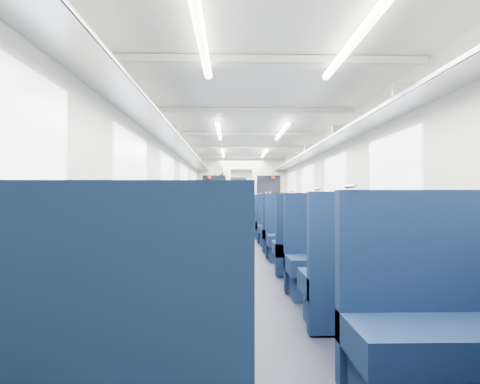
{
  "coord_description": "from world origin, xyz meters",
  "views": [
    {
      "loc": [
        -0.34,
        -9.32,
        1.14
      ],
      "look_at": [
        -0.07,
        2.16,
        1.25
      ],
      "focal_mm": 29.27,
      "sensor_mm": 36.0,
      "label": 1
    }
  ],
  "objects": [
    {
      "name": "seat_9",
      "position": [
        0.83,
        -3.7,
        0.37
      ],
      "size": [
        1.09,
        0.6,
        1.21
      ],
      "color": "#0D1D3E",
      "rests_on": "floor"
    },
    {
      "name": "wall_far",
      "position": [
        0.0,
        9.0,
        1.18
      ],
      "size": [
        2.8,
        0.02,
        2.35
      ],
      "primitive_type": "cube",
      "color": "beige",
      "rests_on": "floor"
    },
    {
      "name": "seat_8",
      "position": [
        -0.83,
        -3.77,
        0.37
      ],
      "size": [
        1.09,
        0.6,
        1.21
      ],
      "color": "#0D1D3E",
      "rests_on": "floor"
    },
    {
      "name": "ceiling_fittings",
      "position": [
        0.0,
        -0.26,
        2.29
      ],
      "size": [
        2.7,
        16.06,
        0.11
      ],
      "color": "beige",
      "rests_on": "ceiling"
    },
    {
      "name": "seat_23",
      "position": [
        0.83,
        5.34,
        0.37
      ],
      "size": [
        1.09,
        0.6,
        1.21
      ],
      "color": "#0D1D3E",
      "rests_on": "floor"
    },
    {
      "name": "seat_14",
      "position": [
        -0.83,
        -0.29,
        0.37
      ],
      "size": [
        1.09,
        0.6,
        1.21
      ],
      "color": "#0D1D3E",
      "rests_on": "floor"
    },
    {
      "name": "seat_13",
      "position": [
        0.83,
        -1.37,
        0.37
      ],
      "size": [
        1.09,
        0.6,
        1.21
      ],
      "color": "#0D1D3E",
      "rests_on": "floor"
    },
    {
      "name": "seat_22",
      "position": [
        -0.83,
        5.25,
        0.37
      ],
      "size": [
        1.09,
        0.6,
        1.21
      ],
      "color": "#0D1D3E",
      "rests_on": "floor"
    },
    {
      "name": "seat_3",
      "position": [
        0.83,
        -7.18,
        0.37
      ],
      "size": [
        1.09,
        0.6,
        1.21
      ],
      "color": "#0D1D3E",
      "rests_on": "floor"
    },
    {
      "name": "dado_left",
      "position": [
        -1.39,
        0.0,
        0.35
      ],
      "size": [
        0.03,
        17.9,
        0.7
      ],
      "primitive_type": "cube",
      "color": "#0F1B34",
      "rests_on": "floor"
    },
    {
      "name": "seat_17",
      "position": [
        0.83,
        0.92,
        0.37
      ],
      "size": [
        1.09,
        0.6,
        1.21
      ],
      "color": "#0D1D3E",
      "rests_on": "floor"
    },
    {
      "name": "end_door",
      "position": [
        0.0,
        8.94,
        1.0
      ],
      "size": [
        0.75,
        0.06,
        2.0
      ],
      "primitive_type": "cube",
      "color": "black",
      "rests_on": "floor"
    },
    {
      "name": "seat_18",
      "position": [
        -0.83,
        1.99,
        0.37
      ],
      "size": [
        1.09,
        0.6,
        1.21
      ],
      "color": "#0D1D3E",
      "rests_on": "floor"
    },
    {
      "name": "dado_right",
      "position": [
        1.39,
        0.0,
        0.35
      ],
      "size": [
        0.03,
        17.9,
        0.7
      ],
      "primitive_type": "cube",
      "color": "#0F1B34",
      "rests_on": "floor"
    },
    {
      "name": "seat_19",
      "position": [
        0.83,
        2.06,
        0.37
      ],
      "size": [
        1.09,
        0.6,
        1.21
      ],
      "color": "#0D1D3E",
      "rests_on": "floor"
    },
    {
      "name": "seat_5",
      "position": [
        0.83,
        -6.0,
        0.37
      ],
      "size": [
        1.09,
        0.6,
        1.21
      ],
      "color": "#0D1D3E",
      "rests_on": "floor"
    },
    {
      "name": "windows",
      "position": [
        0.0,
        -0.46,
        1.42
      ],
      "size": [
        2.78,
        15.6,
        0.75
      ],
      "color": "white",
      "rests_on": "wall_left"
    },
    {
      "name": "luggage_rack_left",
      "position": [
        -1.21,
        0.0,
        1.97
      ],
      "size": [
        0.36,
        17.4,
        0.18
      ],
      "color": "#B2B5BA",
      "rests_on": "wall_left"
    },
    {
      "name": "floor",
      "position": [
        0.0,
        0.0,
        0.0
      ],
      "size": [
        2.8,
        18.0,
        0.01
      ],
      "primitive_type": "cube",
      "color": "black",
      "rests_on": "ground"
    },
    {
      "name": "seat_11",
      "position": [
        0.83,
        -2.42,
        0.37
      ],
      "size": [
        1.09,
        0.6,
        1.21
      ],
      "color": "#0D1D3E",
      "rests_on": "floor"
    },
    {
      "name": "seat_6",
      "position": [
        -0.83,
        -4.8,
        0.37
      ],
      "size": [
        1.09,
        0.6,
        1.21
      ],
      "color": "#0D1D3E",
      "rests_on": "floor"
    },
    {
      "name": "seat_16",
      "position": [
        -0.83,
        0.93,
        0.37
      ],
      "size": [
        1.09,
        0.6,
        1.21
      ],
      "color": "#0D1D3E",
      "rests_on": "floor"
    },
    {
      "name": "seat_10",
      "position": [
        -0.83,
        -2.61,
        0.37
      ],
      "size": [
        1.09,
        0.6,
        1.21
      ],
      "color": "#0D1D3E",
      "rests_on": "floor"
    },
    {
      "name": "seat_4",
      "position": [
        -0.83,
        -6.1,
        0.37
      ],
      "size": [
        1.09,
        0.6,
        1.21
      ],
      "color": "#0D1D3E",
      "rests_on": "floor"
    },
    {
      "name": "wall_left",
      "position": [
        -1.4,
        0.0,
        1.18
      ],
      "size": [
        0.02,
        18.0,
        2.35
      ],
      "primitive_type": "cube",
      "color": "beige",
      "rests_on": "floor"
    },
    {
      "name": "seat_20",
      "position": [
        -0.83,
        4.15,
        0.37
      ],
      "size": [
        1.09,
        0.6,
        1.21
      ],
      "color": "#0D1D3E",
      "rests_on": "floor"
    },
    {
      "name": "seat_15",
      "position": [
        0.83,
        -0.23,
        0.37
      ],
      "size": [
        1.09,
        0.6,
        1.21
      ],
      "color": "#0D1D3E",
      "rests_on": "floor"
    },
    {
      "name": "seat_12",
      "position": [
        -0.83,
        -1.48,
        0.37
      ],
      "size": [
        1.09,
        0.6,
        1.21
      ],
      "color": "#0D1D3E",
      "rests_on": "floor"
    },
    {
      "name": "seat_7",
      "position": [
        0.83,
        -4.89,
        0.37
      ],
      "size": [
        1.09,
        0.6,
        1.21
      ],
      "color": "#0D1D3E",
      "rests_on": "floor"
    },
    {
      "name": "wall_right",
      "position": [
        1.4,
        0.0,
        1.18
      ],
      "size": [
        0.02,
        18.0,
        2.35
      ],
      "primitive_type": "cube",
      "color": "beige",
      "rests_on": "floor"
    },
    {
      "name": "luggage_rack_right",
      "position": [
        1.21,
        0.0,
        1.97
      ],
      "size": [
        0.36,
        17.4,
        0.18
      ],
      "color": "#B2B5BA",
      "rests_on": "wall_right"
    },
    {
      "name": "ceiling",
      "position": [
        0.0,
        0.0,
        2.35
      ],
      "size": [
        2.8,
        18.0,
        0.01
      ],
      "primitive_type": "cube",
      "color": "silver",
      "rests_on": "wall_left"
    },
    {
      "name": "seat_21",
      "position": [
        0.83,
        4.21,
        0.37
      ],
      "size": [
        1.09,
        0.6,
        1.21
      ],
      "color": "#0D1D3E",
      "rests_on": "floor"
    },
    {
      "name": "seat_2",
      "position": [
        -0.83,
        -7.01,
        0.37
      ],
      "size": [
        1.09,
        0.6,
        1.21
      ],
      "color": "#0D1D3E",
      "rests_on": "floor"
    },
    {
      "name": "bulkhead",
      "position": [
        -0.0,
        3.27,
        1.23
      ],
      "size": [
        2.8,
        0.1,
        2.35
      ],
      "color": "beige",
      "rests_on": "floor"
    }
  ]
}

